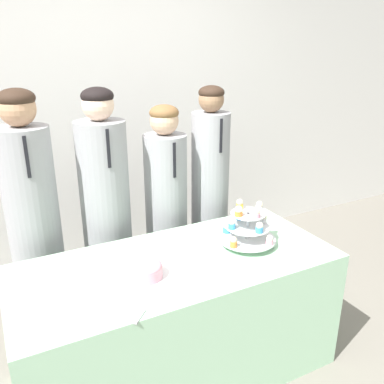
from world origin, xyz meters
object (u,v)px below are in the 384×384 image
Objects in this scene: cupcake_stand at (247,226)px; student_1 at (107,220)px; student_2 at (167,216)px; round_cake at (144,270)px; student_0 at (35,232)px; cake_knife at (145,309)px; student_3 at (210,201)px.

cupcake_stand is 0.21× the size of student_1.
student_2 reaches higher than cupcake_stand.
cupcake_stand reaches higher than round_cake.
round_cake is at bearing -60.47° from student_0.
student_2 is at bearing 107.76° from cupcake_stand.
cake_knife is 0.15× the size of student_3.
student_0 reaches higher than cupcake_stand.
student_3 is (0.77, 0.71, -0.03)m from round_cake.
cake_knife is 0.72× the size of cupcake_stand.
student_1 is at bearing 133.71° from cupcake_stand.
cupcake_stand is 0.21× the size of student_3.
cake_knife is at bearing -96.74° from student_1.
round_cake is at bearing -174.03° from cupcake_stand.
cupcake_stand is at bearing -23.23° from cake_knife.
student_2 is at bearing -0.00° from student_0.
student_3 is at bearing -0.00° from student_1.
student_1 is at bearing 180.00° from student_3.
student_3 is at bearing -0.00° from student_2.
student_1 is (0.42, 0.00, -0.01)m from student_0.
student_0 reaches higher than student_1.
cake_knife is at bearing -111.13° from round_cake.
round_cake is 0.81m from student_0.
student_2 is (0.83, -0.00, -0.07)m from student_0.
student_2 is 0.34m from student_3.
student_0 is 1.01× the size of student_1.
student_3 is at bearing 42.72° from round_cake.
student_0 reaches higher than student_2.
student_1 is at bearing 0.00° from student_0.
round_cake is 0.71m from student_1.
cake_knife is 0.79m from cupcake_stand.
round_cake is 1.17× the size of cake_knife.
cake_knife is 0.98m from student_0.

